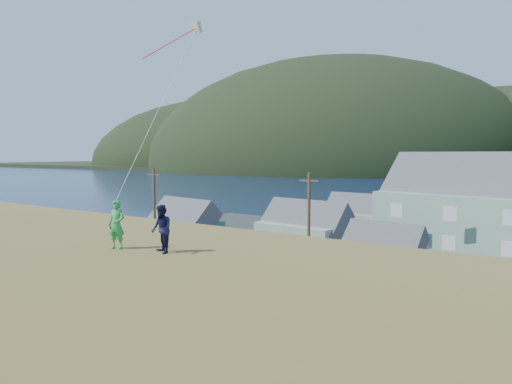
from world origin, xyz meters
The scene contains 13 objects.
ground centered at (0.00, 0.00, 0.00)m, with size 900.00×900.00×0.00m, color #0A1638.
grass_strip centered at (0.00, -2.00, 0.05)m, with size 110.00×8.00×0.10m, color #4C3D19.
waterfront_lot centered at (0.00, 17.00, 0.06)m, with size 72.00×36.00×0.12m, color #28282B.
wharf centered at (-6.00, 40.00, 0.45)m, with size 26.00×14.00×0.90m, color gray.
shed_teal centered at (-22.45, 8.05, 2.53)m, with size 9.52×7.45×6.78m.
shed_palegreen_near centered at (-9.84, 13.40, 2.57)m, with size 9.97×6.87×6.82m.
shed_white centered at (-0.21, 9.85, 2.12)m, with size 7.30×5.22×5.46m.
shed_palegreen_far centered at (-8.14, 26.36, 2.54)m, with size 10.10×6.03×6.63m.
utility_poles centered at (-2.65, 1.50, 4.74)m, with size 33.73×0.24×9.59m.
parked_cars centered at (-7.81, 22.07, 0.85)m, with size 21.36×12.04×1.56m.
kite_flyer_green centered at (-0.42, -18.52, 8.06)m, with size 0.63×0.41×1.73m, color green.
kite_flyer_navy centered at (1.38, -18.12, 8.02)m, with size 0.80×0.62×1.64m, color #141437.
kite_rig centered at (-3.01, -11.56, 16.55)m, with size 1.91×3.88×11.05m.
Camera 1 is at (12.53, -28.98, 10.56)m, focal length 32.00 mm.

